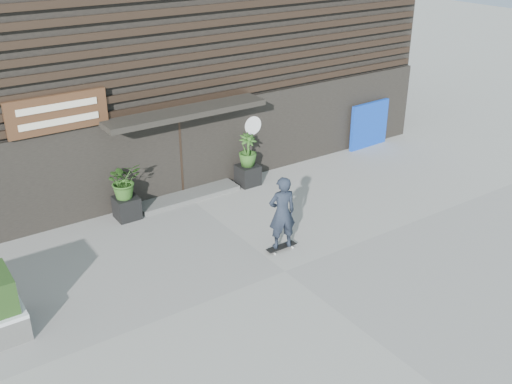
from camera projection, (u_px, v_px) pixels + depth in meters
ground at (285, 271)px, 13.20m from camera, size 80.00×80.00×0.00m
entrance_step at (188, 195)px, 16.61m from camera, size 3.00×0.80×0.12m
planter_pot_left at (127, 208)px, 15.40m from camera, size 0.60×0.60×0.60m
bamboo_left at (124, 180)px, 15.06m from camera, size 0.86×0.75×0.96m
planter_pot_right at (248, 175)px, 17.32m from camera, size 0.60×0.60×0.60m
bamboo_right at (248, 150)px, 16.99m from camera, size 0.54×0.54×0.96m
blue_tarp at (369, 125)px, 19.95m from camera, size 1.67×0.21×1.56m
building at (103, 26)px, 18.93m from camera, size 18.00×11.00×8.00m
skateboarder at (282, 213)px, 13.62m from camera, size 0.78×0.58×1.90m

